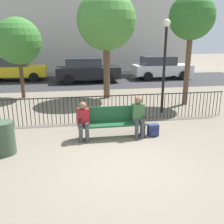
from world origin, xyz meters
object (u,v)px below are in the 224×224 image
Objects in this scene: seated_person_1 at (138,114)px; parked_car_2 at (14,68)px; tree_2 at (18,41)px; parked_car_1 at (161,67)px; park_bench at (112,121)px; tree_1 at (192,18)px; lamp_post at (165,52)px; tree_0 at (106,21)px; backpack at (153,130)px; seated_person_0 at (83,119)px; trash_bin at (4,138)px; parked_car_0 at (87,70)px.

parked_car_2 is at bearing 116.51° from seated_person_1.
tree_2 is 6.10m from parked_car_2.
tree_2 is 0.91× the size of parked_car_2.
parked_car_1 is 10.40m from parked_car_2.
parked_car_2 reaches higher than park_bench.
tree_1 is at bearing -18.81° from tree_2.
tree_0 is at bearing 121.36° from lamp_post.
seated_person_1 is at bearing 178.74° from backpack.
parked_car_1 is (2.98, 8.27, -1.51)m from lamp_post.
backpack is 0.08× the size of tree_1.
seated_person_0 is at bearing -179.81° from seated_person_1.
seated_person_0 is 1.34× the size of trash_bin.
seated_person_1 is at bearing -88.21° from tree_0.
lamp_post is at bearing -144.11° from tree_1.
park_bench is at bearing -89.83° from parked_car_0.
tree_0 reaches higher than parked_car_2.
seated_person_0 is at bearing -144.30° from tree_1.
park_bench is 2.98m from trash_bin.
park_bench is 0.48× the size of parked_car_2.
backpack is 0.09× the size of parked_car_1.
seated_person_0 is 6.81m from tree_2.
trash_bin is (-3.69, -0.55, -0.27)m from seated_person_1.
park_bench is 6.00m from tree_1.
tree_2 is 6.91m from lamp_post.
tree_0 is (1.47, 5.27, 2.98)m from seated_person_0.
trash_bin is at bearing -80.32° from parked_car_2.
tree_0 is at bearing -48.28° from parked_car_2.
seated_person_0 is at bearing -170.96° from park_bench.
lamp_post reaches higher than backpack.
parked_car_2 reaches higher than trash_bin.
park_bench is 1.62× the size of seated_person_1.
lamp_post is at bearing 28.41° from trash_bin.
parked_car_1 is (6.24, 10.61, 0.20)m from seated_person_0.
seated_person_1 is at bearing 8.43° from trash_bin.
lamp_post reaches higher than park_bench.
parked_car_2 is at bearing 99.68° from trash_bin.
parked_car_1 is 13.90m from trash_bin.
parked_car_1 and parked_car_2 have the same top height.
tree_0 is 8.84m from parked_car_2.
park_bench is 1.75× the size of seated_person_0.
parked_car_1 is (5.39, 10.47, 0.34)m from park_bench.
tree_1 is (3.28, -1.86, 0.05)m from tree_0.
tree_2 reaches higher than trash_bin.
tree_1 is (4.74, 3.41, 3.02)m from seated_person_0.
lamp_post is 0.84× the size of parked_car_2.
trash_bin is at bearing -126.65° from parked_car_1.
tree_2 is (-4.11, 0.65, -0.90)m from tree_0.
parked_car_0 is 10.98m from trash_bin.
tree_2 reaches higher than seated_person_1.
trash_bin is at bearing -84.86° from tree_2.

